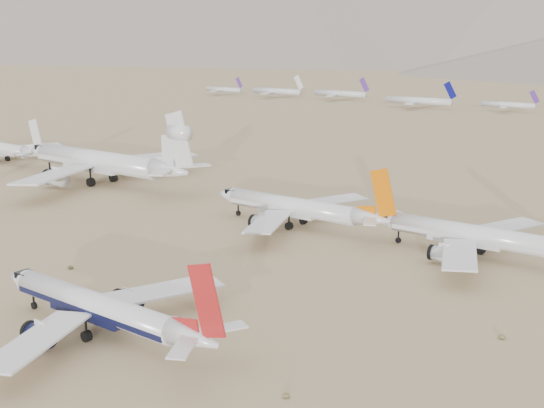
{
  "coord_description": "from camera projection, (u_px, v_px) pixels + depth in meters",
  "views": [
    {
      "loc": [
        63.82,
        -53.2,
        37.96
      ],
      "look_at": [
        -13.96,
        49.91,
        7.0
      ],
      "focal_mm": 45.0,
      "sensor_mm": 36.0,
      "label": 1
    }
  ],
  "objects": [
    {
      "name": "ground",
      "position": [
        125.0,
        344.0,
        87.53
      ],
      "size": [
        7000.0,
        7000.0,
        0.0
      ],
      "primitive_type": "plane",
      "color": "#907B53",
      "rests_on": "ground"
    },
    {
      "name": "main_airliner",
      "position": [
        103.0,
        309.0,
        89.07
      ],
      "size": [
        39.5,
        38.58,
        13.94
      ],
      "color": "silver",
      "rests_on": "ground"
    },
    {
      "name": "row2_gold_tail",
      "position": [
        480.0,
        237.0,
        121.26
      ],
      "size": [
        40.38,
        39.49,
        14.38
      ],
      "color": "silver",
      "rests_on": "ground"
    },
    {
      "name": "row2_orange_tail",
      "position": [
        298.0,
        208.0,
        141.51
      ],
      "size": [
        41.55,
        40.65,
        14.82
      ],
      "color": "silver",
      "rests_on": "ground"
    },
    {
      "name": "row2_white_trijet",
      "position": [
        105.0,
        162.0,
        183.16
      ],
      "size": [
        61.71,
        60.31,
        21.87
      ],
      "color": "silver",
      "rests_on": "ground"
    },
    {
      "name": "row2_white_twin",
      "position": [
        0.0,
        149.0,
        217.8
      ],
      "size": [
        43.09,
        42.16,
        15.4
      ],
      "color": "silver",
      "rests_on": "ground"
    }
  ]
}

